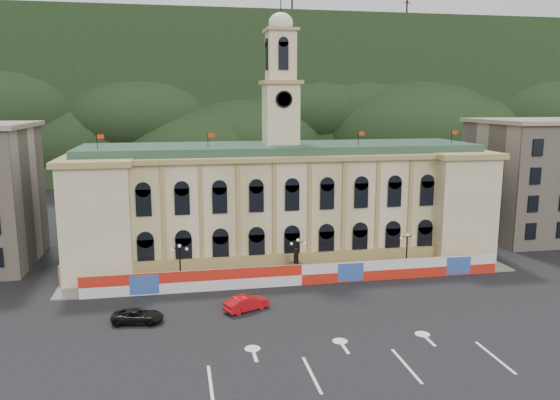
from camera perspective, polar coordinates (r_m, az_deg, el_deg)
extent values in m
plane|color=black|center=(51.72, 6.11, -14.22)|extent=(260.00, 260.00, 0.00)
cube|color=black|center=(175.47, -6.32, 10.50)|extent=(230.00, 70.00, 44.00)
cube|color=#595651|center=(162.70, 6.94, 13.32)|extent=(22.00, 8.00, 14.00)
cube|color=#595651|center=(156.71, -23.80, 11.19)|extent=(16.00, 7.00, 10.00)
cylinder|color=black|center=(176.48, 13.14, 19.44)|extent=(0.50, 0.50, 20.00)
cube|color=beige|center=(75.64, 0.07, -0.65)|extent=(55.00, 15.00, 14.00)
cube|color=#A68E50|center=(69.62, 1.29, -6.55)|extent=(56.00, 0.80, 2.40)
cube|color=#A68E50|center=(74.59, 0.07, 4.87)|extent=(56.20, 16.20, 0.60)
cube|color=#2E4D3A|center=(74.53, 0.07, 5.40)|extent=(53.00, 13.00, 1.20)
cube|color=beige|center=(73.97, -17.96, -1.41)|extent=(8.00, 17.00, 14.00)
cube|color=beige|center=(82.38, 16.48, -0.16)|extent=(8.00, 17.00, 14.00)
cube|color=beige|center=(74.27, 0.07, 8.94)|extent=(4.40, 4.40, 8.00)
cube|color=#A68E50|center=(74.28, 0.08, 12.18)|extent=(5.20, 5.20, 0.50)
cube|color=beige|center=(74.45, 0.08, 14.72)|extent=(3.60, 3.60, 6.50)
cube|color=#A68E50|center=(74.79, 0.08, 17.32)|extent=(4.20, 4.20, 0.40)
cylinder|color=black|center=(71.98, 0.43, 10.49)|extent=(2.20, 0.20, 2.20)
ellipsoid|color=silver|center=(74.90, 0.08, 18.00)|extent=(3.20, 3.20, 2.72)
cube|color=tan|center=(95.74, 25.88, 1.86)|extent=(20.00, 16.00, 18.00)
cube|color=gray|center=(94.98, 26.33, 7.41)|extent=(21.00, 17.00, 0.60)
cube|color=red|center=(64.77, 2.26, -7.82)|extent=(50.00, 0.25, 2.50)
cube|color=#3152A4|center=(63.23, -14.00, -8.59)|extent=(3.20, 0.05, 2.20)
cube|color=#3152A4|center=(66.20, 7.40, -7.49)|extent=(3.20, 0.05, 2.20)
cube|color=#3152A4|center=(71.68, 18.17, -6.54)|extent=(3.20, 0.05, 2.20)
cube|color=slate|center=(67.68, 1.72, -8.05)|extent=(56.00, 5.50, 0.16)
cube|color=#595651|center=(67.66, 1.68, -7.32)|extent=(1.40, 1.40, 1.80)
cylinder|color=black|center=(67.16, 1.69, -5.94)|extent=(0.60, 0.60, 1.60)
sphere|color=black|center=(66.91, 1.69, -5.20)|extent=(0.44, 0.44, 0.44)
cylinder|color=black|center=(65.49, -10.32, -8.79)|extent=(0.44, 0.44, 0.30)
cylinder|color=black|center=(64.79, -10.39, -6.91)|extent=(0.18, 0.18, 4.80)
cube|color=black|center=(64.15, -10.46, -4.95)|extent=(1.60, 0.08, 0.08)
sphere|color=silver|center=(64.19, -11.17, -5.11)|extent=(0.36, 0.36, 0.36)
sphere|color=silver|center=(64.19, -9.73, -5.06)|extent=(0.36, 0.36, 0.36)
sphere|color=silver|center=(64.08, -10.46, -4.74)|extent=(0.40, 0.40, 0.40)
cylinder|color=black|center=(66.96, 1.86, -8.19)|extent=(0.44, 0.44, 0.30)
cylinder|color=black|center=(66.28, 1.87, -6.35)|extent=(0.18, 0.18, 4.80)
cube|color=black|center=(65.66, 1.89, -4.42)|extent=(1.60, 0.08, 0.08)
sphere|color=silver|center=(65.53, 1.20, -4.59)|extent=(0.36, 0.36, 0.36)
sphere|color=silver|center=(65.87, 2.57, -4.51)|extent=(0.36, 0.36, 0.36)
sphere|color=silver|center=(65.59, 1.89, -4.21)|extent=(0.40, 0.40, 0.40)
cylinder|color=black|center=(71.22, 13.01, -7.31)|extent=(0.44, 0.44, 0.30)
cylinder|color=black|center=(70.58, 13.09, -5.57)|extent=(0.18, 0.18, 4.80)
cube|color=black|center=(69.99, 13.17, -3.76)|extent=(1.60, 0.08, 0.08)
sphere|color=silver|center=(69.71, 12.56, -3.92)|extent=(0.36, 0.36, 0.36)
sphere|color=silver|center=(70.35, 13.76, -3.84)|extent=(0.36, 0.36, 0.36)
sphere|color=silver|center=(69.93, 13.17, -3.56)|extent=(0.40, 0.40, 0.40)
imported|color=#B60D12|center=(57.57, -3.51, -10.69)|extent=(5.29, 6.07, 1.58)
imported|color=black|center=(56.24, -14.64, -11.66)|extent=(3.73, 5.62, 1.38)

